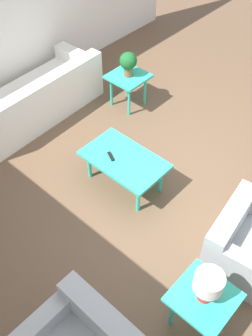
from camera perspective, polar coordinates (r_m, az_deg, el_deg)
The scene contains 9 objects.
ground_plane at distance 5.12m, azimuth 4.77°, elevation -2.69°, with size 14.00×14.00×0.00m, color brown.
sofa at distance 6.15m, azimuth -12.96°, elevation 9.62°, with size 0.94×2.18×0.75m.
armchair at distance 4.44m, azimuth 17.76°, elevation -10.82°, with size 0.97×1.01×0.69m.
coffee_table at distance 4.85m, azimuth -0.26°, elevation 0.96°, with size 1.05×0.64×0.45m.
side_table_plant at distance 6.13m, azimuth 0.32°, elevation 12.67°, with size 0.55×0.55×0.54m.
side_table_lamp at distance 3.82m, azimuth 11.10°, elevation -18.36°, with size 0.55×0.55×0.54m.
potted_plant at distance 5.96m, azimuth 0.33°, elevation 15.10°, with size 0.26×0.26×0.38m.
table_lamp at distance 3.55m, azimuth 11.82°, elevation -16.22°, with size 0.26×0.26×0.36m.
remote_control at distance 4.84m, azimuth -2.21°, elevation 1.71°, with size 0.16×0.11×0.02m.
Camera 1 is at (-1.93, 2.76, 3.86)m, focal length 42.00 mm.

